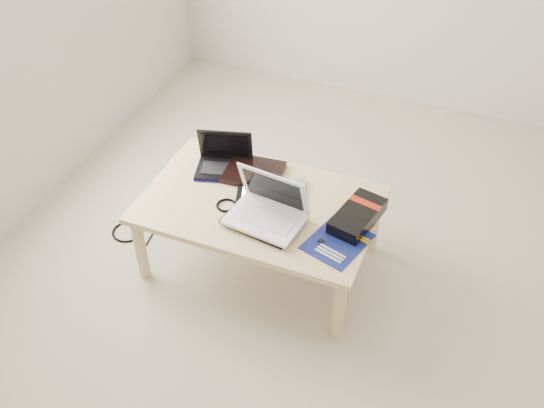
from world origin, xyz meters
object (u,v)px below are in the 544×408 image
at_px(netbook, 224,162).
at_px(white_laptop, 268,209).
at_px(coffee_table, 259,210).
at_px(gpu_box, 358,216).

xyz_separation_m(netbook, white_laptop, (0.35, -0.28, 0.03)).
relative_size(coffee_table, gpu_box, 3.34).
relative_size(coffee_table, netbook, 3.50).
bearing_deg(white_laptop, coffee_table, 130.12).
height_order(coffee_table, netbook, netbook).
distance_m(netbook, gpu_box, 0.74).
bearing_deg(gpu_box, coffee_table, -174.84).
bearing_deg(coffee_table, gpu_box, 5.16).
height_order(white_laptop, gpu_box, white_laptop).
distance_m(coffee_table, white_laptop, 0.18).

